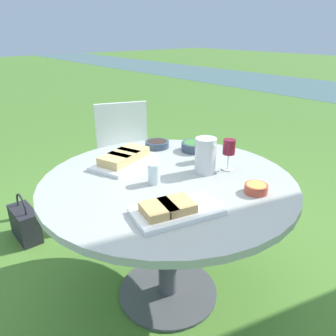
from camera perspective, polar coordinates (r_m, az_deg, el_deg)
ground_plane at (r=2.09m, az=0.00°, el=-20.74°), size 40.00×40.00×0.00m
dining_table at (r=1.72m, az=0.00°, el=-5.49°), size 1.29×1.29×0.75m
chair_near_left at (r=2.78m, az=-7.45°, el=3.39°), size 0.55×0.56×0.89m
water_pitcher at (r=1.72m, az=6.53°, el=2.19°), size 0.12×0.11×0.19m
wine_glass at (r=1.76m, az=10.58°, el=3.39°), size 0.07×0.07×0.17m
platter_bread_main at (r=1.35m, az=0.83°, el=-7.26°), size 0.28×0.40×0.06m
platter_charcuterie at (r=1.87m, az=-7.61°, el=1.70°), size 0.33×0.43×0.07m
bowl_fries at (r=1.58m, az=15.08°, el=-3.39°), size 0.11×0.11×0.04m
bowl_salad at (r=2.06m, az=4.61°, el=3.83°), size 0.16×0.16×0.05m
bowl_olives at (r=2.11m, az=-1.90°, el=4.22°), size 0.15×0.15×0.04m
cup_water_near at (r=1.60m, az=-2.46°, el=-0.98°), size 0.06×0.06×0.10m
cup_water_far at (r=1.88m, az=5.70°, el=2.69°), size 0.07×0.07×0.11m
handbag at (r=2.67m, az=-23.65°, el=-8.77°), size 0.30×0.14×0.37m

